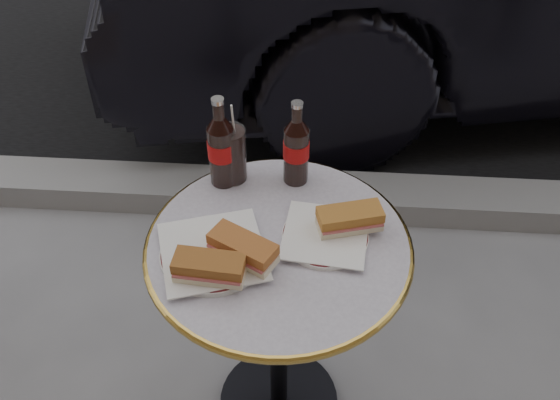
# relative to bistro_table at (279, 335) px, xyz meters

# --- Properties ---
(curb) EXTENTS (40.00, 0.20, 0.12)m
(curb) POSITION_rel_bistro_table_xyz_m (0.00, 0.90, -0.32)
(curb) COLOR gray
(curb) RESTS_ON ground
(bistro_table) EXTENTS (0.62, 0.62, 0.73)m
(bistro_table) POSITION_rel_bistro_table_xyz_m (0.00, 0.00, 0.00)
(bistro_table) COLOR #BAB2C4
(bistro_table) RESTS_ON ground
(plate_left) EXTENTS (0.27, 0.27, 0.01)m
(plate_left) POSITION_rel_bistro_table_xyz_m (-0.14, -0.05, 0.37)
(plate_left) COLOR silver
(plate_left) RESTS_ON bistro_table
(plate_right) EXTENTS (0.25, 0.25, 0.01)m
(plate_right) POSITION_rel_bistro_table_xyz_m (0.11, 0.02, 0.37)
(plate_right) COLOR white
(plate_right) RESTS_ON bistro_table
(sandwich_left_a) EXTENTS (0.16, 0.08, 0.05)m
(sandwich_left_a) POSITION_rel_bistro_table_xyz_m (-0.14, -0.12, 0.41)
(sandwich_left_a) COLOR #955725
(sandwich_left_a) RESTS_ON plate_left
(sandwich_left_b) EXTENTS (0.17, 0.14, 0.05)m
(sandwich_left_b) POSITION_rel_bistro_table_xyz_m (-0.07, -0.06, 0.41)
(sandwich_left_b) COLOR #A85D2A
(sandwich_left_b) RESTS_ON plate_left
(sandwich_right) EXTENTS (0.16, 0.11, 0.05)m
(sandwich_right) POSITION_rel_bistro_table_xyz_m (0.16, 0.05, 0.40)
(sandwich_right) COLOR #AC6C2B
(sandwich_right) RESTS_ON plate_right
(cola_bottle_left) EXTENTS (0.08, 0.08, 0.25)m
(cola_bottle_left) POSITION_rel_bistro_table_xyz_m (-0.15, 0.21, 0.49)
(cola_bottle_left) COLOR black
(cola_bottle_left) RESTS_ON bistro_table
(cola_bottle_right) EXTENTS (0.07, 0.07, 0.24)m
(cola_bottle_right) POSITION_rel_bistro_table_xyz_m (0.03, 0.22, 0.48)
(cola_bottle_right) COLOR black
(cola_bottle_right) RESTS_ON bistro_table
(cola_glass) EXTENTS (0.08, 0.08, 0.15)m
(cola_glass) POSITION_rel_bistro_table_xyz_m (-0.13, 0.22, 0.44)
(cola_glass) COLOR black
(cola_glass) RESTS_ON bistro_table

